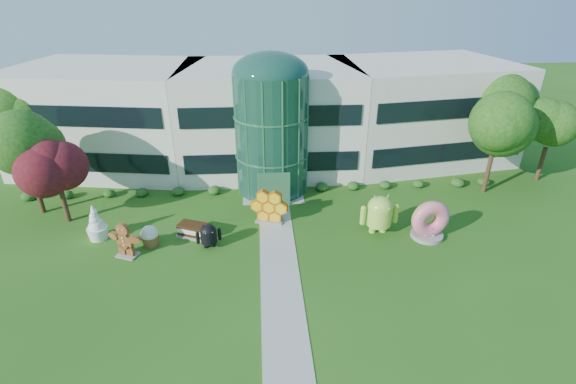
{
  "coord_description": "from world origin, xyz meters",
  "views": [
    {
      "loc": [
        -0.96,
        -20.59,
        16.13
      ],
      "look_at": [
        0.92,
        6.0,
        2.6
      ],
      "focal_mm": 26.0,
      "sensor_mm": 36.0,
      "label": 1
    }
  ],
  "objects_px": {
    "donut": "(429,219)",
    "android_green": "(380,212)",
    "gingerbread": "(125,239)",
    "android_black": "(209,234)"
  },
  "relations": [
    {
      "from": "donut",
      "to": "android_green",
      "type": "bearing_deg",
      "value": 156.13
    },
    {
      "from": "donut",
      "to": "gingerbread",
      "type": "bearing_deg",
      "value": 174.0
    },
    {
      "from": "donut",
      "to": "gingerbread",
      "type": "distance_m",
      "value": 20.45
    },
    {
      "from": "android_black",
      "to": "donut",
      "type": "bearing_deg",
      "value": -13.28
    },
    {
      "from": "android_black",
      "to": "gingerbread",
      "type": "xyz_separation_m",
      "value": [
        -5.28,
        -0.62,
        0.24
      ]
    },
    {
      "from": "android_green",
      "to": "android_black",
      "type": "bearing_deg",
      "value": -177.33
    },
    {
      "from": "android_green",
      "to": "donut",
      "type": "xyz_separation_m",
      "value": [
        3.27,
        -0.91,
        -0.18
      ]
    },
    {
      "from": "android_green",
      "to": "gingerbread",
      "type": "bearing_deg",
      "value": -176.89
    },
    {
      "from": "gingerbread",
      "to": "android_green",
      "type": "bearing_deg",
      "value": 27.96
    },
    {
      "from": "android_black",
      "to": "donut",
      "type": "xyz_separation_m",
      "value": [
        15.15,
        0.18,
        0.45
      ]
    }
  ]
}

